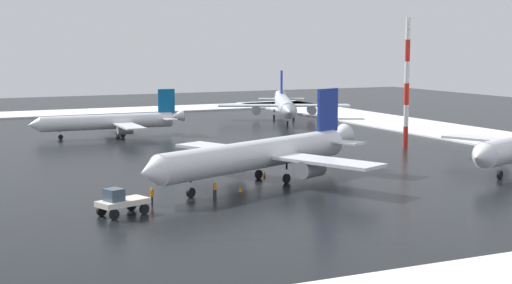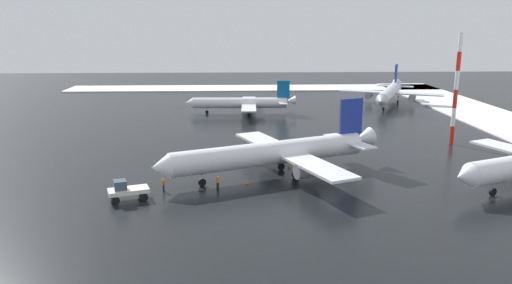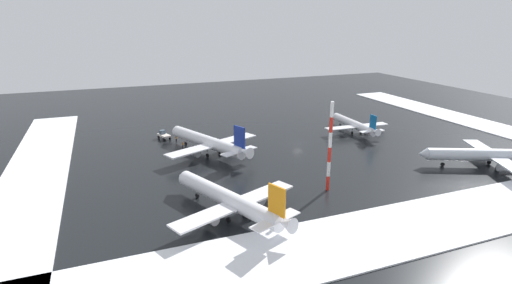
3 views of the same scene
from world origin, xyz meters
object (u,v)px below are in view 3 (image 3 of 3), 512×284
airplane_far_rear (229,199)px  airplane_parked_portside (209,142)px  ground_crew_beside_wing (183,144)px  traffic_cone_mid_line (193,150)px  ground_crew_mid_apron (176,138)px  airplane_distant_tail (354,124)px  airplane_parked_starboard (487,155)px  traffic_cone_near_nose (225,154)px  antenna_mast (330,147)px  pushback_tug (164,135)px

airplane_far_rear → airplane_parked_portside: bearing=-31.1°
ground_crew_beside_wing → traffic_cone_mid_line: (2.15, -3.71, -0.70)m
ground_crew_mid_apron → airplane_distant_tail: bearing=88.0°
airplane_parked_portside → ground_crew_beside_wing: airplane_parked_portside is taller
airplane_parked_portside → airplane_distant_tail: (47.90, 3.88, -0.74)m
airplane_parked_starboard → ground_crew_mid_apron: bearing=-12.1°
ground_crew_beside_wing → ground_crew_mid_apron: bearing=-49.4°
airplane_far_rear → ground_crew_mid_apron: 49.05m
airplane_far_rear → ground_crew_beside_wing: size_ratio=17.62×
airplane_far_rear → traffic_cone_near_nose: airplane_far_rear is taller
antenna_mast → ground_crew_beside_wing: bearing=119.8°
ground_crew_beside_wing → airplane_far_rear: bearing=125.8°
antenna_mast → traffic_cone_near_nose: antenna_mast is taller
airplane_parked_starboard → traffic_cone_near_nose: bearing=-5.3°
pushback_tug → antenna_mast: 56.69m
airplane_far_rear → antenna_mast: (22.35, 3.17, 6.28)m
airplane_parked_starboard → antenna_mast: antenna_mast is taller
airplane_parked_portside → antenna_mast: 36.40m
airplane_parked_starboard → ground_crew_mid_apron: airplane_parked_starboard is taller
pushback_tug → antenna_mast: bearing=-171.8°
airplane_far_rear → traffic_cone_near_nose: (9.12, 32.44, -2.82)m
airplane_parked_portside → airplane_distant_tail: 48.06m
airplane_parked_starboard → ground_crew_mid_apron: (-65.44, 47.89, -2.11)m
airplane_parked_portside → airplane_far_rear: bearing=148.2°
airplane_distant_tail → airplane_far_rear: airplane_far_rear is taller
pushback_tug → airplane_far_rear: bearing=164.5°
airplane_parked_portside → traffic_cone_near_nose: size_ratio=57.01×
airplane_parked_portside → airplane_parked_starboard: airplane_parked_portside is taller
antenna_mast → traffic_cone_mid_line: antenna_mast is taller
airplane_parked_starboard → airplane_far_rear: size_ratio=0.99×
airplane_parked_portside → traffic_cone_mid_line: airplane_parked_portside is taller
airplane_parked_starboard → antenna_mast: (-42.38, 2.06, 6.29)m
airplane_parked_portside → ground_crew_beside_wing: size_ratio=18.34×
pushback_tug → antenna_mast: (26.03, -49.71, 8.09)m
traffic_cone_mid_line → airplane_parked_starboard: bearing=-30.9°
pushback_tug → antenna_mast: antenna_mast is taller
airplane_parked_portside → traffic_cone_near_nose: (3.83, -2.30, -2.96)m
airplane_parked_portside → airplane_parked_starboard: 68.29m
ground_crew_beside_wing → traffic_cone_mid_line: size_ratio=3.11×
pushback_tug → airplane_parked_starboard: bearing=-146.6°
ground_crew_beside_wing → traffic_cone_mid_line: 4.35m
airplane_distant_tail → traffic_cone_near_nose: airplane_distant_tail is taller
ground_crew_beside_wing → airplane_parked_starboard: bearing=-176.8°
airplane_distant_tail → antenna_mast: bearing=140.6°
airplane_parked_portside → pushback_tug: bearing=3.2°
airplane_distant_tail → pushback_tug: size_ratio=5.01×
antenna_mast → traffic_cone_near_nose: (-13.23, 29.26, -9.10)m
airplane_parked_starboard → traffic_cone_near_nose: size_ratio=53.98×
ground_crew_mid_apron → traffic_cone_near_nose: 19.28m
airplane_parked_portside → ground_crew_mid_apron: 15.64m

